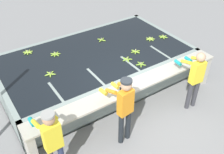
{
  "coord_description": "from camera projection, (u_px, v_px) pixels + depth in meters",
  "views": [
    {
      "loc": [
        -2.96,
        -3.41,
        4.55
      ],
      "look_at": [
        0.0,
        1.04,
        0.61
      ],
      "focal_mm": 42.0,
      "sensor_mm": 36.0,
      "label": 1
    }
  ],
  "objects": [
    {
      "name": "banana_bunch_floating_1",
      "position": [
        102.0,
        40.0,
        7.64
      ],
      "size": [
        0.26,
        0.26,
        0.08
      ],
      "color": "#8CB738",
      "rests_on": "wash_tank"
    },
    {
      "name": "knife_0",
      "position": [
        121.0,
        86.0,
        5.89
      ],
      "size": [
        0.24,
        0.29,
        0.02
      ],
      "color": "silver",
      "rests_on": "work_ledge"
    },
    {
      "name": "banana_bunch_floating_8",
      "position": [
        150.0,
        39.0,
        7.68
      ],
      "size": [
        0.28,
        0.28,
        0.08
      ],
      "color": "#9EC642",
      "rests_on": "wash_tank"
    },
    {
      "name": "work_ledge",
      "position": [
        131.0,
        93.0,
        6.08
      ],
      "size": [
        5.1,
        0.45,
        0.88
      ],
      "color": "#B7B2A3",
      "rests_on": "ground"
    },
    {
      "name": "banana_bunch_floating_5",
      "position": [
        163.0,
        37.0,
        7.79
      ],
      "size": [
        0.28,
        0.26,
        0.08
      ],
      "color": "#8CB738",
      "rests_on": "wash_tank"
    },
    {
      "name": "banana_bunch_floating_6",
      "position": [
        28.0,
        52.0,
        7.08
      ],
      "size": [
        0.28,
        0.28,
        0.08
      ],
      "color": "#9EC642",
      "rests_on": "wash_tank"
    },
    {
      "name": "worker_0",
      "position": [
        52.0,
        139.0,
        4.56
      ],
      "size": [
        0.42,
        0.72,
        1.61
      ],
      "color": "navy",
      "rests_on": "ground"
    },
    {
      "name": "banana_bunch_floating_4",
      "position": [
        55.0,
        54.0,
        7.0
      ],
      "size": [
        0.28,
        0.28,
        0.08
      ],
      "color": "#8CB738",
      "rests_on": "wash_tank"
    },
    {
      "name": "ground_plane",
      "position": [
        136.0,
        119.0,
        6.3
      ],
      "size": [
        80.0,
        80.0,
        0.0
      ],
      "primitive_type": "plane",
      "color": "gray",
      "rests_on": "ground"
    },
    {
      "name": "banana_bunch_floating_7",
      "position": [
        141.0,
        64.0,
        6.6
      ],
      "size": [
        0.28,
        0.26,
        0.08
      ],
      "color": "#75A333",
      "rests_on": "wash_tank"
    },
    {
      "name": "worker_1",
      "position": [
        124.0,
        105.0,
        5.23
      ],
      "size": [
        0.46,
        0.73,
        1.64
      ],
      "color": "#1E2328",
      "rests_on": "ground"
    },
    {
      "name": "banana_bunch_floating_0",
      "position": [
        127.0,
        59.0,
        6.79
      ],
      "size": [
        0.27,
        0.28,
        0.08
      ],
      "color": "#7FAD33",
      "rests_on": "wash_tank"
    },
    {
      "name": "banana_bunch_floating_3",
      "position": [
        135.0,
        51.0,
        7.11
      ],
      "size": [
        0.28,
        0.28,
        0.08
      ],
      "color": "#8CB738",
      "rests_on": "wash_tank"
    },
    {
      "name": "wash_tank",
      "position": [
        95.0,
        67.0,
        7.3
      ],
      "size": [
        5.1,
        2.87,
        0.88
      ],
      "color": "gray",
      "rests_on": "ground"
    },
    {
      "name": "worker_2",
      "position": [
        195.0,
        76.0,
        6.13
      ],
      "size": [
        0.45,
        0.72,
        1.57
      ],
      "color": "#38383D",
      "rests_on": "ground"
    },
    {
      "name": "banana_bunch_floating_2",
      "position": [
        50.0,
        74.0,
        6.26
      ],
      "size": [
        0.27,
        0.28,
        0.08
      ],
      "color": "#93BC3D",
      "rests_on": "wash_tank"
    }
  ]
}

